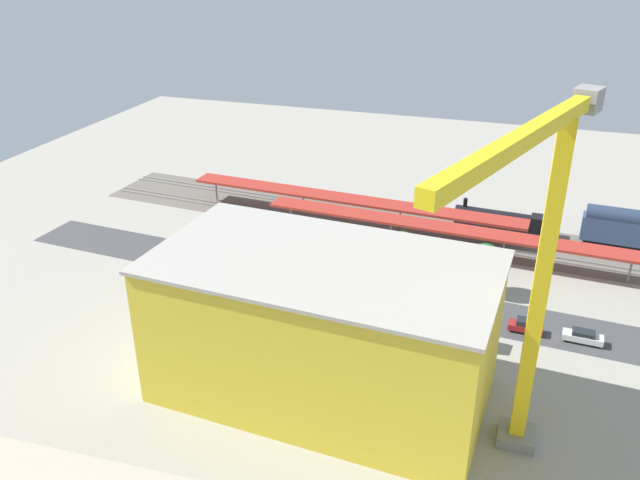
{
  "coord_description": "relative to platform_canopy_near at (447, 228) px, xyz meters",
  "views": [
    {
      "loc": [
        -16.14,
        82.18,
        45.56
      ],
      "look_at": [
        9.9,
        2.44,
        5.86
      ],
      "focal_mm": 36.31,
      "sensor_mm": 36.0,
      "label": 1
    }
  ],
  "objects": [
    {
      "name": "traffic_light",
      "position": [
        25.36,
        11.12,
        -0.34
      ],
      "size": [
        0.5,
        0.36,
        5.94
      ],
      "color": "#333333",
      "rests_on": "ground"
    },
    {
      "name": "construction_roof_slab",
      "position": [
        7.9,
        38.1,
        11.46
      ],
      "size": [
        36.35,
        21.62,
        0.4
      ],
      "primitive_type": "cube",
      "rotation": [
        0.0,
        0.0,
        -0.07
      ],
      "color": "#ADA89E",
      "rests_on": "construction_building"
    },
    {
      "name": "street_tree_0",
      "position": [
        9.91,
        11.01,
        0.14
      ],
      "size": [
        4.89,
        4.89,
        6.9
      ],
      "color": "brown",
      "rests_on": "ground"
    },
    {
      "name": "construction_building",
      "position": [
        7.9,
        38.1,
        3.48
      ],
      "size": [
        35.71,
        20.98,
        15.56
      ],
      "primitive_type": "cube",
      "rotation": [
        0.0,
        0.0,
        -0.07
      ],
      "color": "yellow",
      "rests_on": "ground"
    },
    {
      "name": "ground_plane",
      "position": [
        6.44,
        10.93,
        -4.3
      ],
      "size": [
        187.02,
        187.02,
        0.0
      ],
      "primitive_type": "plane",
      "color": "#9E998C",
      "rests_on": "ground"
    },
    {
      "name": "locomotive",
      "position": [
        -8.62,
        -11.35,
        -2.54
      ],
      "size": [
        17.1,
        3.71,
        4.96
      ],
      "color": "black",
      "rests_on": "ground"
    },
    {
      "name": "street_tree_5",
      "position": [
        28.86,
        11.0,
        0.85
      ],
      "size": [
        4.22,
        4.22,
        7.3
      ],
      "color": "brown",
      "rests_on": "ground"
    },
    {
      "name": "box_truck_0",
      "position": [
        -3.54,
        24.01,
        -2.68
      ],
      "size": [
        10.13,
        3.57,
        3.3
      ],
      "color": "black",
      "rests_on": "ground"
    },
    {
      "name": "street_asphalt",
      "position": [
        6.44,
        16.01,
        -4.3
      ],
      "size": [
        117.23,
        16.94,
        0.01
      ],
      "primitive_type": "cube",
      "rotation": [
        0.0,
        0.0,
        -0.07
      ],
      "color": "#424244",
      "rests_on": "ground"
    },
    {
      "name": "parked_car_2",
      "position": [
        -6.15,
        19.16,
        -3.5
      ],
      "size": [
        4.65,
        2.3,
        1.82
      ],
      "color": "black",
      "rests_on": "ground"
    },
    {
      "name": "parked_car_1",
      "position": [
        -12.98,
        19.34,
        -3.54
      ],
      "size": [
        4.33,
        1.95,
        1.74
      ],
      "color": "black",
      "rests_on": "ground"
    },
    {
      "name": "parked_car_3",
      "position": [
        1.4,
        19.16,
        -3.61
      ],
      "size": [
        4.8,
        2.13,
        1.54
      ],
      "color": "black",
      "rests_on": "ground"
    },
    {
      "name": "parked_car_0",
      "position": [
        -19.75,
        19.58,
        -3.58
      ],
      "size": [
        4.85,
        1.99,
        1.62
      ],
      "color": "black",
      "rests_on": "ground"
    },
    {
      "name": "platform_canopy_far",
      "position": [
        17.51,
        -7.3,
        -0.16
      ],
      "size": [
        59.69,
        8.25,
        4.4
      ],
      "color": "#A82D23",
      "rests_on": "ground"
    },
    {
      "name": "tower_crane",
      "position": [
        -11.9,
        42.51,
        16.43
      ],
      "size": [
        10.92,
        28.07,
        34.24
      ],
      "color": "gray",
      "rests_on": "ground"
    },
    {
      "name": "track_rails",
      "position": [
        6.44,
        -7.94,
        -4.12
      ],
      "size": [
        116.62,
        16.37,
        0.12
      ],
      "color": "#9E9EA8",
      "rests_on": "ground"
    },
    {
      "name": "street_tree_2",
      "position": [
        4.76,
        11.53,
        1.24
      ],
      "size": [
        4.59,
        4.59,
        7.88
      ],
      "color": "brown",
      "rests_on": "ground"
    },
    {
      "name": "street_tree_3",
      "position": [
        -6.71,
        10.86,
        0.77
      ],
      "size": [
        4.6,
        4.6,
        7.39
      ],
      "color": "brown",
      "rests_on": "ground"
    },
    {
      "name": "street_tree_1",
      "position": [
        12.97,
        11.48,
        0.24
      ],
      "size": [
        5.12,
        5.12,
        7.12
      ],
      "color": "brown",
      "rests_on": "ground"
    },
    {
      "name": "rail_bed",
      "position": [
        6.44,
        -7.94,
        -4.3
      ],
      "size": [
        117.63,
        22.78,
        0.01
      ],
      "primitive_type": "cube",
      "rotation": [
        0.0,
        0.0,
        -0.07
      ],
      "color": "#665E54",
      "rests_on": "ground"
    },
    {
      "name": "platform_canopy_near",
      "position": [
        0.0,
        0.0,
        0.0
      ],
      "size": [
        59.26,
        8.05,
        4.54
      ],
      "color": "#A82D23",
      "rests_on": "ground"
    }
  ]
}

